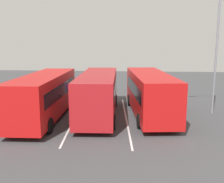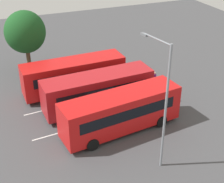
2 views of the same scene
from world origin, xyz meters
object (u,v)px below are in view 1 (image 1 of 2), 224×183
at_px(street_lamp, 213,47).
at_px(bus_far_left, 150,92).
at_px(bus_center_left, 98,93).
at_px(pedestrian, 93,88).
at_px(bus_center_right, 45,95).

bearing_deg(street_lamp, bus_far_left, -1.34).
xyz_separation_m(bus_far_left, bus_center_left, (-0.49, 3.84, 0.00)).
height_order(bus_center_left, street_lamp, street_lamp).
bearing_deg(pedestrian, bus_far_left, 6.38).
xyz_separation_m(bus_far_left, pedestrian, (5.83, 5.23, -0.73)).
xyz_separation_m(bus_center_left, street_lamp, (1.27, -8.49, 3.33)).
relative_size(bus_far_left, street_lamp, 1.12).
xyz_separation_m(bus_center_left, bus_center_right, (-1.07, 3.75, 0.00)).
relative_size(bus_center_right, pedestrian, 5.65).
bearing_deg(bus_center_left, bus_far_left, -85.38).
distance_m(pedestrian, street_lamp, 11.82).
distance_m(bus_far_left, street_lamp, 5.77).
distance_m(bus_center_right, pedestrian, 7.79).
distance_m(bus_far_left, bus_center_left, 3.87).
distance_m(bus_center_left, pedestrian, 6.51).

